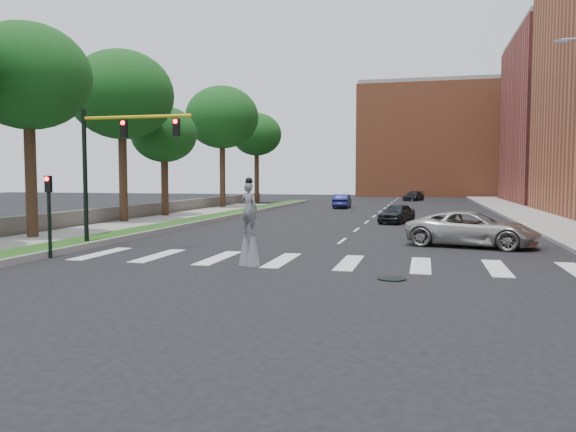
% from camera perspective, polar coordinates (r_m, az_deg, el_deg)
% --- Properties ---
extents(ground_plane, '(160.00, 160.00, 0.00)m').
position_cam_1_polar(ground_plane, '(20.16, 2.24, -5.08)').
color(ground_plane, black).
rests_on(ground_plane, ground).
extents(grass_median, '(2.00, 60.00, 0.25)m').
position_cam_1_polar(grass_median, '(42.53, -7.60, -0.15)').
color(grass_median, '#1C4614').
rests_on(grass_median, ground).
extents(median_curb, '(0.20, 60.00, 0.28)m').
position_cam_1_polar(median_curb, '(42.16, -6.27, -0.16)').
color(median_curb, gray).
rests_on(median_curb, ground).
extents(sidewalk_left, '(4.00, 60.00, 0.18)m').
position_cam_1_polar(sidewalk_left, '(34.94, -18.21, -1.27)').
color(sidewalk_left, gray).
rests_on(sidewalk_left, ground).
extents(sidewalk_right, '(5.00, 90.00, 0.18)m').
position_cam_1_polar(sidewalk_right, '(45.42, 24.55, -0.26)').
color(sidewalk_right, gray).
rests_on(sidewalk_right, ground).
extents(stone_wall, '(0.50, 56.00, 1.10)m').
position_cam_1_polar(stone_wall, '(46.57, -13.02, 0.66)').
color(stone_wall, '#57524B').
rests_on(stone_wall, ground).
extents(manhole, '(0.90, 0.90, 0.04)m').
position_cam_1_polar(manhole, '(17.81, 10.49, -6.28)').
color(manhole, black).
rests_on(manhole, ground).
extents(building_backdrop, '(26.00, 14.00, 18.00)m').
position_cam_1_polar(building_backdrop, '(97.70, 15.05, 7.28)').
color(building_backdrop, '#B95E3A').
rests_on(building_backdrop, ground).
extents(traffic_signal, '(5.30, 0.23, 6.20)m').
position_cam_1_polar(traffic_signal, '(26.39, -17.75, 5.92)').
color(traffic_signal, black).
rests_on(traffic_signal, ground).
extents(secondary_signal, '(0.25, 0.21, 3.23)m').
position_cam_1_polar(secondary_signal, '(23.79, -23.11, 0.71)').
color(secondary_signal, black).
rests_on(secondary_signal, ground).
extents(stilt_performer, '(0.82, 0.63, 3.16)m').
position_cam_1_polar(stilt_performer, '(20.08, -3.97, -1.42)').
color(stilt_performer, '#362215').
rests_on(stilt_performer, ground).
extents(suv_crossing, '(6.28, 3.97, 1.61)m').
position_cam_1_polar(suv_crossing, '(26.96, 18.20, -1.25)').
color(suv_crossing, '#AEABA4').
rests_on(suv_crossing, ground).
extents(car_near, '(2.70, 4.26, 1.35)m').
position_cam_1_polar(car_near, '(39.18, 11.00, 0.26)').
color(car_near, black).
rests_on(car_near, ground).
extents(car_mid, '(1.64, 4.36, 1.42)m').
position_cam_1_polar(car_mid, '(57.27, 5.52, 1.51)').
color(car_mid, '#15174A').
rests_on(car_mid, ground).
extents(car_far, '(3.14, 4.77, 1.28)m').
position_cam_1_polar(car_far, '(76.34, 12.64, 2.00)').
color(car_far, black).
rests_on(car_far, ground).
extents(tree_1, '(6.14, 6.14, 10.74)m').
position_cam_1_polar(tree_1, '(31.19, -24.93, 12.66)').
color(tree_1, '#362215').
rests_on(tree_1, ground).
extents(tree_2, '(6.98, 6.98, 11.63)m').
position_cam_1_polar(tree_2, '(39.94, -16.56, 11.68)').
color(tree_2, '#362215').
rests_on(tree_2, ground).
extents(tree_3, '(5.09, 5.09, 8.63)m').
position_cam_1_polar(tree_3, '(44.86, -12.48, 8.04)').
color(tree_3, '#362215').
rests_on(tree_3, ground).
extents(tree_4, '(7.23, 7.23, 12.13)m').
position_cam_1_polar(tree_4, '(56.64, -6.72, 9.89)').
color(tree_4, '#362215').
rests_on(tree_4, ground).
extents(tree_5, '(5.88, 5.88, 10.67)m').
position_cam_1_polar(tree_5, '(66.73, -3.21, 8.23)').
color(tree_5, '#362215').
rests_on(tree_5, ground).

